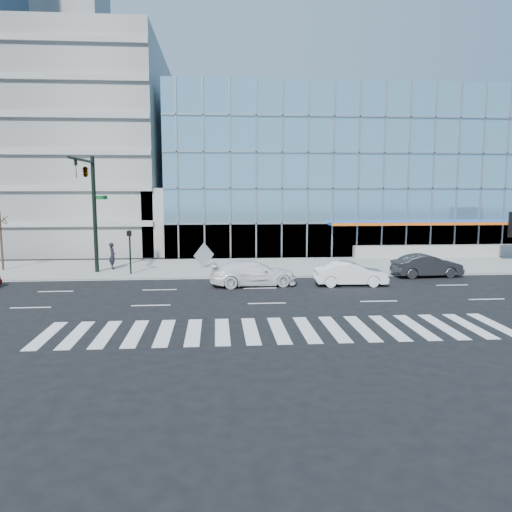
# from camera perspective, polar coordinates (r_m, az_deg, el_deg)

# --- Properties ---
(ground) EXTENTS (160.00, 160.00, 0.00)m
(ground) POSITION_cam_1_polar(r_m,az_deg,el_deg) (30.12, 0.48, -3.70)
(ground) COLOR black
(ground) RESTS_ON ground
(sidewalk) EXTENTS (120.00, 8.00, 0.15)m
(sidewalk) POSITION_cam_1_polar(r_m,az_deg,el_deg) (37.96, -0.59, -1.21)
(sidewalk) COLOR gray
(sidewalk) RESTS_ON ground
(theatre_building) EXTENTS (42.00, 26.00, 15.00)m
(theatre_building) POSITION_cam_1_polar(r_m,az_deg,el_deg) (57.87, 12.25, 9.07)
(theatre_building) COLOR #7CB4CF
(theatre_building) RESTS_ON ground
(parking_garage) EXTENTS (24.00, 24.00, 20.00)m
(parking_garage) POSITION_cam_1_polar(r_m,az_deg,el_deg) (58.21, -22.40, 11.13)
(parking_garage) COLOR gray
(parking_garage) RESTS_ON ground
(ramp_block) EXTENTS (6.00, 8.00, 6.00)m
(ramp_block) POSITION_cam_1_polar(r_m,az_deg,el_deg) (47.62, -8.68, 4.06)
(ramp_block) COLOR gray
(ramp_block) RESTS_ON ground
(tower_backdrop) EXTENTS (14.00, 14.00, 48.00)m
(tower_backdrop) POSITION_cam_1_polar(r_m,az_deg,el_deg) (104.68, -20.64, 17.17)
(tower_backdrop) COLOR gray
(tower_backdrop) RESTS_ON ground
(traffic_signal) EXTENTS (1.14, 5.74, 8.00)m
(traffic_signal) POSITION_cam_1_polar(r_m,az_deg,el_deg) (35.00, -18.62, 7.65)
(traffic_signal) COLOR black
(traffic_signal) RESTS_ON sidewalk
(ped_signal_post) EXTENTS (0.30, 0.33, 3.00)m
(ped_signal_post) POSITION_cam_1_polar(r_m,az_deg,el_deg) (35.06, -14.23, 1.22)
(ped_signal_post) COLOR black
(ped_signal_post) RESTS_ON sidewalk
(street_tree_near) EXTENTS (1.10, 1.10, 4.23)m
(street_tree_near) POSITION_cam_1_polar(r_m,az_deg,el_deg) (40.05, -27.24, 3.74)
(street_tree_near) COLOR #332319
(street_tree_near) RESTS_ON sidewalk
(white_suv) EXTENTS (5.55, 2.73, 1.55)m
(white_suv) POSITION_cam_1_polar(r_m,az_deg,el_deg) (30.86, -0.32, -1.96)
(white_suv) COLOR white
(white_suv) RESTS_ON ground
(white_sedan) EXTENTS (4.50, 1.70, 1.47)m
(white_sedan) POSITION_cam_1_polar(r_m,az_deg,el_deg) (31.40, 10.74, -2.01)
(white_sedan) COLOR white
(white_sedan) RESTS_ON ground
(dark_sedan) EXTENTS (4.75, 1.94, 1.53)m
(dark_sedan) POSITION_cam_1_polar(r_m,az_deg,el_deg) (35.79, 18.95, -1.06)
(dark_sedan) COLOR black
(dark_sedan) RESTS_ON ground
(pedestrian) EXTENTS (0.68, 0.82, 1.94)m
(pedestrian) POSITION_cam_1_polar(r_m,az_deg,el_deg) (37.61, -16.09, 0.01)
(pedestrian) COLOR black
(pedestrian) RESTS_ON sidewalk
(tilted_panel) EXTENTS (1.48, 1.18, 1.84)m
(tilted_panel) POSITION_cam_1_polar(r_m,az_deg,el_deg) (37.11, -5.97, 0.10)
(tilted_panel) COLOR #A7A7A7
(tilted_panel) RESTS_ON sidewalk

